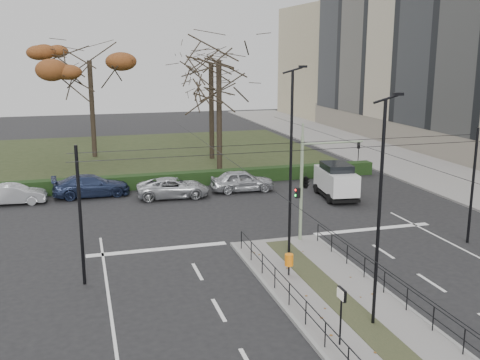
% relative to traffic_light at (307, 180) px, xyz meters
% --- Properties ---
extents(ground, '(140.00, 140.00, 0.00)m').
position_rel_traffic_light_xyz_m(ground, '(-1.59, -4.50, -3.30)').
color(ground, black).
rests_on(ground, ground).
extents(median_island, '(4.40, 15.00, 0.14)m').
position_rel_traffic_light_xyz_m(median_island, '(-1.59, -7.00, -3.23)').
color(median_island, slate).
rests_on(median_island, ground).
extents(sidewalk_east, '(8.00, 90.00, 0.14)m').
position_rel_traffic_light_xyz_m(sidewalk_east, '(16.41, 17.50, -3.23)').
color(sidewalk_east, slate).
rests_on(sidewalk_east, ground).
extents(park, '(38.00, 26.00, 0.10)m').
position_rel_traffic_light_xyz_m(park, '(-7.59, 27.50, -3.25)').
color(park, black).
rests_on(park, ground).
extents(hedge, '(38.00, 1.00, 1.00)m').
position_rel_traffic_light_xyz_m(hedge, '(-7.59, 14.10, -2.80)').
color(hedge, black).
rests_on(hedge, ground).
extents(median_railing, '(4.14, 13.24, 0.92)m').
position_rel_traffic_light_xyz_m(median_railing, '(-1.59, -7.10, -2.33)').
color(median_railing, black).
rests_on(median_railing, median_island).
extents(catenary, '(20.00, 34.00, 6.00)m').
position_rel_traffic_light_xyz_m(catenary, '(-1.59, -2.88, 0.12)').
color(catenary, black).
rests_on(catenary, ground).
extents(traffic_light, '(3.72, 2.08, 5.43)m').
position_rel_traffic_light_xyz_m(traffic_light, '(0.00, 0.00, 0.00)').
color(traffic_light, gray).
rests_on(traffic_light, median_island).
extents(litter_bin, '(0.37, 0.37, 0.96)m').
position_rel_traffic_light_xyz_m(litter_bin, '(-2.60, -4.32, -2.48)').
color(litter_bin, black).
rests_on(litter_bin, median_island).
extents(info_panel, '(0.11, 0.52, 2.01)m').
position_rel_traffic_light_xyz_m(info_panel, '(-3.10, -10.37, -1.58)').
color(info_panel, black).
rests_on(info_panel, median_island).
extents(streetlamp_median_near, '(0.69, 0.14, 8.22)m').
position_rel_traffic_light_xyz_m(streetlamp_median_near, '(-1.26, -9.33, 1.02)').
color(streetlamp_median_near, black).
rests_on(streetlamp_median_near, median_island).
extents(streetlamp_median_far, '(0.75, 0.15, 8.93)m').
position_rel_traffic_light_xyz_m(streetlamp_median_far, '(-1.55, -1.67, 1.38)').
color(streetlamp_median_far, black).
rests_on(streetlamp_median_far, median_island).
extents(parked_car_second, '(4.08, 1.65, 1.32)m').
position_rel_traffic_light_xyz_m(parked_car_second, '(-15.34, 12.05, -2.64)').
color(parked_car_second, '#A6A9AE').
rests_on(parked_car_second, ground).
extents(parked_car_third, '(5.24, 2.35, 1.49)m').
position_rel_traffic_light_xyz_m(parked_car_third, '(-10.47, 12.73, -2.55)').
color(parked_car_third, '#1E2948').
rests_on(parked_car_third, ground).
extents(parked_car_fourth, '(5.02, 2.57, 1.36)m').
position_rel_traffic_light_xyz_m(parked_car_fourth, '(-5.15, 10.88, -2.62)').
color(parked_car_fourth, '#A6A9AE').
rests_on(parked_car_fourth, ground).
extents(white_van, '(2.43, 4.59, 2.37)m').
position_rel_traffic_light_xyz_m(white_van, '(5.41, 7.76, -2.07)').
color(white_van, silver).
rests_on(white_van, ground).
extents(rust_tree, '(9.18, 9.18, 11.58)m').
position_rel_traffic_light_xyz_m(rust_tree, '(-9.77, 27.43, 5.59)').
color(rust_tree, black).
rests_on(rust_tree, park).
extents(bare_tree_center, '(6.62, 6.62, 11.32)m').
position_rel_traffic_light_xyz_m(bare_tree_center, '(0.54, 23.54, 4.69)').
color(bare_tree_center, black).
rests_on(bare_tree_center, park).
extents(bare_tree_near, '(6.95, 6.95, 11.82)m').
position_rel_traffic_light_xyz_m(bare_tree_near, '(-0.12, 18.06, 5.04)').
color(bare_tree_near, black).
rests_on(bare_tree_near, park).
extents(parked_car_fifth, '(4.55, 1.97, 1.53)m').
position_rel_traffic_light_xyz_m(parked_car_fifth, '(-0.17, 11.24, -2.54)').
color(parked_car_fifth, '#A6A9AE').
rests_on(parked_car_fifth, ground).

